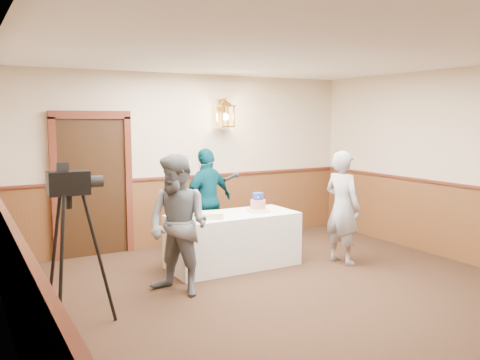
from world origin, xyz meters
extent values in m
plane|color=black|center=(0.00, 0.00, 0.00)|extent=(7.00, 7.00, 0.00)
cube|color=beige|center=(0.00, 3.50, 1.40)|extent=(6.00, 0.02, 2.80)
cube|color=beige|center=(-3.00, 0.00, 1.40)|extent=(0.02, 7.00, 2.80)
cube|color=white|center=(0.00, 0.00, 2.80)|extent=(6.00, 7.00, 0.02)
cube|color=brown|center=(0.00, 3.48, 0.55)|extent=(5.98, 0.04, 1.10)
cube|color=brown|center=(-2.98, 0.00, 0.55)|extent=(0.04, 6.98, 1.10)
cube|color=#552316|center=(0.00, 3.46, 1.12)|extent=(5.98, 0.07, 0.04)
cube|color=black|center=(-1.60, 3.45, 1.05)|extent=(1.00, 0.06, 2.10)
cube|color=white|center=(-0.03, 1.90, 0.38)|extent=(1.80, 0.80, 0.75)
cube|color=beige|center=(0.35, 1.85, 0.78)|extent=(0.32, 0.32, 0.05)
cylinder|color=#B31603|center=(0.35, 1.85, 0.87)|extent=(0.22, 0.22, 0.13)
cylinder|color=#233B93|center=(0.35, 1.85, 0.98)|extent=(0.15, 0.15, 0.10)
cube|color=#D8D481|center=(-0.47, 1.80, 0.79)|extent=(0.46, 0.39, 0.08)
cube|color=#A6E5A2|center=(-0.66, 2.01, 0.79)|extent=(0.38, 0.35, 0.07)
imported|color=slate|center=(-1.13, 1.22, 0.83)|extent=(0.96, 1.02, 1.67)
cylinder|color=black|center=(-0.22, 1.63, 1.30)|extent=(0.23, 0.13, 0.09)
sphere|color=black|center=(-0.10, 1.68, 1.32)|extent=(0.08, 0.08, 0.08)
imported|color=#929298|center=(1.42, 1.28, 0.81)|extent=(0.48, 0.65, 1.63)
imported|color=#063E4D|center=(0.02, 2.81, 0.81)|extent=(1.02, 0.66, 1.62)
cube|color=black|center=(-2.43, 0.79, 1.46)|extent=(0.39, 0.22, 0.23)
cylinder|color=black|center=(-2.18, 0.79, 1.46)|extent=(0.16, 0.12, 0.12)
camera|label=1|loc=(-3.36, -4.25, 2.09)|focal=38.00mm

